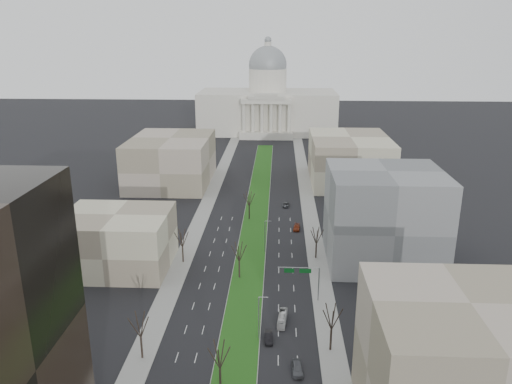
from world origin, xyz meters
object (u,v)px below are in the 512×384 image
(car_grey_far, at_px, (286,205))
(car_black, at_px, (269,337))
(car_grey_near, at_px, (297,368))
(box_van, at_px, (282,319))
(car_red, at_px, (297,228))

(car_grey_far, bearing_deg, car_black, -89.88)
(car_grey_near, height_order, box_van, box_van)
(car_grey_near, bearing_deg, box_van, 97.07)
(car_grey_near, xyz_separation_m, car_red, (1.95, 66.47, -0.13))
(car_grey_near, height_order, car_red, car_grey_near)
(box_van, bearing_deg, car_grey_far, 94.60)
(car_grey_near, xyz_separation_m, car_black, (-5.21, 9.21, -0.10))
(car_black, bearing_deg, car_red, 80.12)
(car_red, distance_m, box_van, 51.15)
(car_red, height_order, car_grey_far, car_red)
(car_grey_near, distance_m, box_van, 15.72)
(car_grey_far, bearing_deg, car_grey_near, -86.16)
(car_red, bearing_deg, car_grey_far, 104.12)
(car_black, xyz_separation_m, box_van, (2.66, 6.30, 0.21))
(car_grey_near, relative_size, box_van, 0.72)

